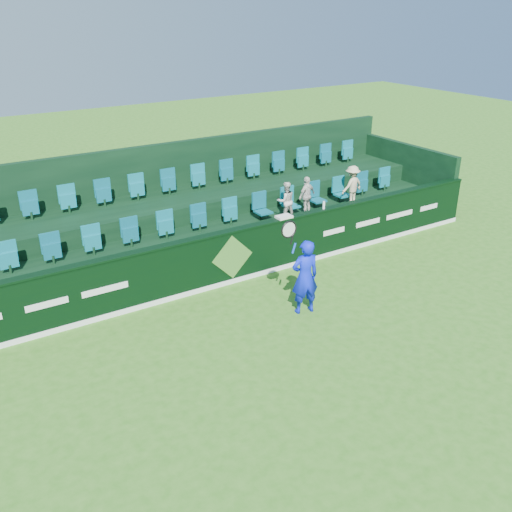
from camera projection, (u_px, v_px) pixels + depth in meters
ground at (336, 362)px, 10.80m from camera, size 60.00×60.00×0.00m
sponsor_hoarding at (230, 257)px, 13.61m from camera, size 16.00×0.25×1.35m
stand_tier_front at (209, 251)px, 14.57m from camera, size 16.00×2.00×0.80m
stand_tier_back at (177, 220)px, 15.93m from camera, size 16.00×1.80×1.30m
stand_rear at (169, 197)px, 16.04m from camera, size 16.00×4.10×2.60m
seat_row_front at (201, 221)px, 14.59m from camera, size 13.50×0.50×0.60m
seat_row_back at (170, 185)px, 15.77m from camera, size 13.50×0.50×0.60m
tennis_player at (305, 276)px, 12.21m from camera, size 1.11×0.52×2.32m
spectator_left at (286, 201)px, 15.37m from camera, size 0.57×0.48×1.05m
spectator_middle at (307, 196)px, 15.71m from camera, size 0.68×0.42×1.09m
spectator_right at (352, 185)px, 16.50m from camera, size 0.79×0.52×1.15m
towel at (284, 217)px, 14.08m from camera, size 0.39×0.26×0.06m
drinks_bottle at (324, 205)px, 14.66m from camera, size 0.06×0.06×0.20m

